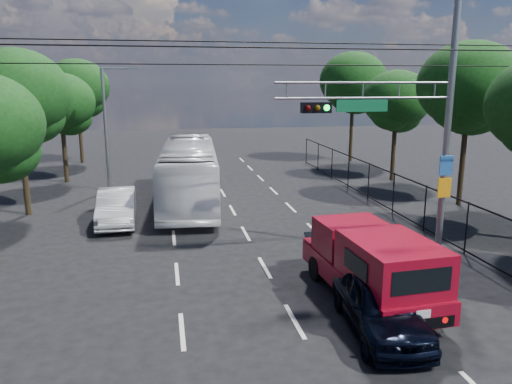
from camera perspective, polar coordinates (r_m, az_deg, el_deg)
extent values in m
cube|color=beige|center=(13.48, -8.45, -15.44)|extent=(0.12, 2.00, 0.01)
cube|color=beige|center=(17.12, -9.02, -9.19)|extent=(0.12, 2.00, 0.01)
cube|color=beige|center=(20.89, -9.37, -5.16)|extent=(0.12, 2.00, 0.01)
cube|color=beige|center=(24.73, -9.61, -2.37)|extent=(0.12, 2.00, 0.01)
cube|color=beige|center=(28.62, -9.79, -0.33)|extent=(0.12, 2.00, 0.01)
cube|color=beige|center=(32.53, -9.92, 1.21)|extent=(0.12, 2.00, 0.01)
cube|color=beige|center=(36.46, -10.02, 2.43)|extent=(0.12, 2.00, 0.01)
cube|color=beige|center=(40.41, -10.11, 3.40)|extent=(0.12, 2.00, 0.01)
cube|color=beige|center=(13.87, 4.44, -14.48)|extent=(0.12, 2.00, 0.01)
cube|color=beige|center=(17.43, 1.00, -8.62)|extent=(0.12, 2.00, 0.01)
cube|color=beige|center=(21.14, -1.19, -4.77)|extent=(0.12, 2.00, 0.01)
cube|color=beige|center=(24.95, -2.70, -2.07)|extent=(0.12, 2.00, 0.01)
cube|color=beige|center=(28.80, -3.81, -0.09)|extent=(0.12, 2.00, 0.01)
cube|color=beige|center=(32.69, -4.66, 1.42)|extent=(0.12, 2.00, 0.01)
cube|color=beige|center=(36.61, -5.32, 2.61)|extent=(0.12, 2.00, 0.01)
cube|color=beige|center=(40.54, -5.86, 3.56)|extent=(0.12, 2.00, 0.01)
cube|color=beige|center=(14.87, 15.97, -13.01)|extent=(0.12, 2.00, 0.01)
cube|color=beige|center=(18.23, 10.36, -7.85)|extent=(0.12, 2.00, 0.01)
cube|color=beige|center=(21.81, 6.63, -4.30)|extent=(0.12, 2.00, 0.01)
cube|color=beige|center=(25.52, 3.98, -1.75)|extent=(0.12, 2.00, 0.01)
cube|color=beige|center=(29.30, 2.02, 0.15)|extent=(0.12, 2.00, 0.01)
cube|color=beige|center=(33.13, 0.51, 1.61)|extent=(0.12, 2.00, 0.01)
cube|color=beige|center=(37.00, -0.69, 2.77)|extent=(0.12, 2.00, 0.01)
cube|color=beige|center=(40.89, -1.66, 3.70)|extent=(0.12, 2.00, 0.01)
cylinder|color=slate|center=(18.75, 21.06, 6.99)|extent=(0.24, 0.24, 9.50)
cylinder|color=slate|center=(17.26, 12.46, 12.10)|extent=(6.20, 0.08, 0.08)
cylinder|color=slate|center=(17.27, 12.38, 10.45)|extent=(6.20, 0.08, 0.08)
cube|color=black|center=(16.70, 6.88, 9.55)|extent=(1.00, 0.28, 0.35)
sphere|color=#3F0505|center=(16.46, 5.96, 9.53)|extent=(0.20, 0.20, 0.20)
sphere|color=#4C3805|center=(16.56, 7.03, 9.52)|extent=(0.20, 0.20, 0.20)
sphere|color=#0CE533|center=(16.66, 8.10, 9.51)|extent=(0.20, 0.20, 0.20)
cube|color=#0D5E35|center=(17.24, 12.03, 9.63)|extent=(1.80, 0.05, 0.40)
cube|color=#245DAC|center=(18.78, 20.91, 2.84)|extent=(0.50, 0.04, 0.70)
cube|color=#F89B0D|center=(18.92, 20.72, 0.46)|extent=(0.50, 0.04, 0.70)
cylinder|color=slate|center=(18.38, 19.75, 10.90)|extent=(0.05, 0.05, 0.50)
cylinder|color=slate|center=(17.77, 16.06, 11.11)|extent=(0.05, 0.05, 0.50)
cylinder|color=slate|center=(17.23, 12.11, 11.29)|extent=(0.05, 0.05, 0.50)
cylinder|color=slate|center=(16.77, 7.92, 11.42)|extent=(0.05, 0.05, 0.50)
cylinder|color=slate|center=(16.41, 3.53, 11.49)|extent=(0.05, 0.05, 0.50)
cylinder|color=slate|center=(30.21, -16.80, 6.71)|extent=(0.18, 0.18, 7.00)
cylinder|color=slate|center=(30.02, -15.67, 13.45)|extent=(1.60, 0.09, 0.09)
cube|color=slate|center=(29.96, -13.91, 13.54)|extent=(0.60, 0.22, 0.15)
cylinder|color=black|center=(14.33, 2.79, 16.14)|extent=(22.00, 0.04, 0.04)
cylinder|color=black|center=(17.77, 0.08, 16.75)|extent=(22.00, 0.04, 0.04)
cylinder|color=black|center=(19.21, -0.78, 14.35)|extent=(22.00, 0.04, 0.04)
cube|color=black|center=(23.11, 17.72, 1.11)|extent=(0.04, 34.00, 0.06)
cube|color=black|center=(23.52, 17.43, -3.19)|extent=(0.04, 34.00, 0.06)
cylinder|color=black|center=(20.00, 22.91, -3.83)|extent=(0.06, 0.06, 2.00)
cylinder|color=black|center=(22.46, 18.75, -1.77)|extent=(0.06, 0.06, 2.00)
cylinder|color=black|center=(25.04, 15.43, -0.12)|extent=(0.06, 0.06, 2.00)
cylinder|color=black|center=(27.70, 12.74, 1.22)|extent=(0.06, 0.06, 2.00)
cylinder|color=black|center=(30.43, 10.53, 2.32)|extent=(0.06, 0.06, 2.00)
cylinder|color=black|center=(33.20, 8.68, 3.23)|extent=(0.06, 0.06, 2.00)
cylinder|color=black|center=(36.01, 7.11, 4.00)|extent=(0.06, 0.06, 2.00)
cylinder|color=black|center=(38.85, 5.77, 4.66)|extent=(0.06, 0.06, 2.00)
cylinder|color=black|center=(27.72, 22.54, 3.47)|extent=(0.28, 0.28, 4.76)
ellipsoid|color=black|center=(27.44, 23.20, 11.20)|extent=(5.10, 5.10, 4.33)
ellipsoid|color=black|center=(27.94, 23.34, 8.74)|extent=(3.40, 3.40, 2.72)
ellipsoid|color=black|center=(27.11, 22.63, 9.07)|extent=(3.23, 3.23, 2.58)
cylinder|color=black|center=(33.60, 15.45, 4.78)|extent=(0.28, 0.28, 4.03)
ellipsoid|color=black|center=(33.35, 15.77, 10.18)|extent=(4.32, 4.32, 3.67)
ellipsoid|color=black|center=(33.84, 16.06, 8.48)|extent=(2.88, 2.88, 2.30)
ellipsoid|color=black|center=(33.05, 15.28, 8.69)|extent=(2.74, 2.74, 2.19)
cylinder|color=black|center=(40.91, 10.84, 6.96)|extent=(0.28, 0.28, 4.93)
ellipsoid|color=black|center=(40.73, 11.07, 12.39)|extent=(5.28, 5.28, 4.49)
ellipsoid|color=black|center=(41.18, 11.37, 10.66)|extent=(3.52, 3.52, 2.82)
ellipsoid|color=black|center=(40.43, 10.64, 10.91)|extent=(3.34, 3.34, 2.68)
cylinder|color=black|center=(26.07, -24.97, 2.42)|extent=(0.28, 0.28, 4.48)
ellipsoid|color=black|center=(25.75, -25.70, 10.14)|extent=(4.80, 4.80, 4.08)
ellipsoid|color=black|center=(25.99, -24.44, 7.79)|extent=(3.20, 3.20, 2.56)
ellipsoid|color=black|center=(25.69, -26.37, 7.93)|extent=(3.04, 3.04, 2.43)
cylinder|color=black|center=(33.75, -21.03, 4.34)|extent=(0.28, 0.28, 3.92)
ellipsoid|color=black|center=(33.50, -21.44, 9.55)|extent=(4.20, 4.20, 3.57)
ellipsoid|color=black|center=(33.77, -20.55, 7.97)|extent=(2.80, 2.80, 2.24)
ellipsoid|color=black|center=(33.41, -21.98, 8.06)|extent=(2.66, 2.66, 2.13)
cylinder|color=black|center=(41.59, -19.43, 6.33)|extent=(0.28, 0.28, 4.59)
ellipsoid|color=black|center=(41.40, -19.80, 11.29)|extent=(4.92, 4.92, 4.18)
ellipsoid|color=black|center=(41.66, -19.07, 9.76)|extent=(3.28, 3.28, 2.62)
ellipsoid|color=black|center=(41.28, -20.22, 9.89)|extent=(3.12, 3.12, 2.49)
cylinder|color=black|center=(16.41, 6.96, -8.65)|extent=(0.34, 0.80, 0.78)
cylinder|color=black|center=(17.16, 12.92, -7.92)|extent=(0.34, 0.80, 0.78)
cylinder|color=black|center=(13.53, 12.42, -13.66)|extent=(0.34, 0.80, 0.78)
cylinder|color=black|center=(14.43, 19.32, -12.38)|extent=(0.34, 0.80, 0.78)
cube|color=maroon|center=(15.21, 12.76, -9.41)|extent=(2.48, 5.70, 0.62)
cube|color=maroon|center=(17.30, 8.99, -6.21)|extent=(2.10, 0.75, 0.61)
cube|color=black|center=(17.48, 8.64, -5.04)|extent=(1.92, 0.57, 0.34)
cube|color=maroon|center=(16.02, 10.82, -5.09)|extent=(2.12, 1.86, 1.06)
cube|color=black|center=(15.29, 12.16, -5.79)|extent=(1.73, 0.17, 0.61)
cube|color=maroon|center=(13.89, 15.24, -7.75)|extent=(2.26, 2.97, 1.17)
cube|color=black|center=(14.41, 18.91, -7.11)|extent=(0.13, 1.34, 0.50)
cube|color=black|center=(13.41, 11.31, -8.14)|extent=(0.13, 1.34, 0.50)
cube|color=black|center=(12.77, 18.38, -9.64)|extent=(1.62, 0.16, 0.61)
cube|color=black|center=(13.10, 18.38, -14.14)|extent=(1.79, 0.21, 0.29)
cube|color=silver|center=(12.94, 18.57, -13.12)|extent=(0.39, 0.06, 0.20)
imported|color=black|center=(13.44, 13.97, -12.33)|extent=(2.14, 4.43, 1.46)
imported|color=white|center=(26.31, -7.65, 2.21)|extent=(3.54, 11.82, 3.25)
imported|color=silver|center=(23.38, -15.63, -1.62)|extent=(1.75, 4.66, 1.52)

